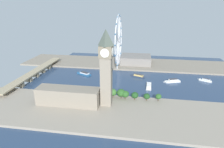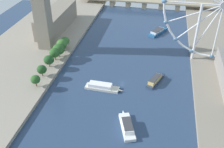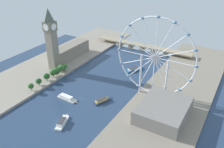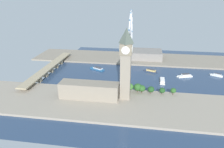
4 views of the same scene
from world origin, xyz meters
name	(u,v)px [view 4 (image 4 of 4)]	position (x,y,z in m)	size (l,w,h in m)	color
ground_plane	(155,78)	(0.00, 0.00, 0.00)	(376.88, 376.88, 0.00)	navy
riverbank_left	(157,108)	(-103.44, 0.00, 1.50)	(90.00, 520.00, 3.00)	gray
riverbank_right	(153,59)	(103.44, 0.00, 1.50)	(90.00, 520.00, 3.00)	gray
clock_tower	(126,64)	(-85.88, 43.26, 52.51)	(16.36, 16.36, 95.09)	gray
parliament_block	(89,90)	(-92.91, 91.44, 13.93)	(22.00, 80.36, 21.85)	gray
tree_row_embankment	(142,88)	(-67.32, 20.48, 10.59)	(12.53, 76.37, 13.26)	#513823
ferris_wheel	(130,36)	(76.77, 48.84, 55.72)	(103.37, 3.20, 104.39)	silver
riverside_hall	(147,54)	(104.95, 13.87, 11.25)	(50.86, 63.91, 16.50)	gray
river_bridge	(49,68)	(0.00, 192.10, 7.37)	(188.88, 16.45, 10.29)	tan
tour_boat_0	(185,76)	(12.00, -52.22, 2.26)	(15.47, 29.89, 5.66)	white
tour_boat_1	(97,69)	(24.00, 106.68, 2.04)	(21.22, 32.91, 4.93)	#235684
tour_boat_2	(162,80)	(-15.11, -12.01, 2.15)	(32.68, 8.85, 5.08)	beige
tour_boat_3	(216,75)	(24.49, -108.01, 2.13)	(14.46, 22.40, 5.30)	white
tour_boat_4	(151,71)	(27.41, 6.33, 2.26)	(14.39, 26.99, 5.30)	#2D384C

